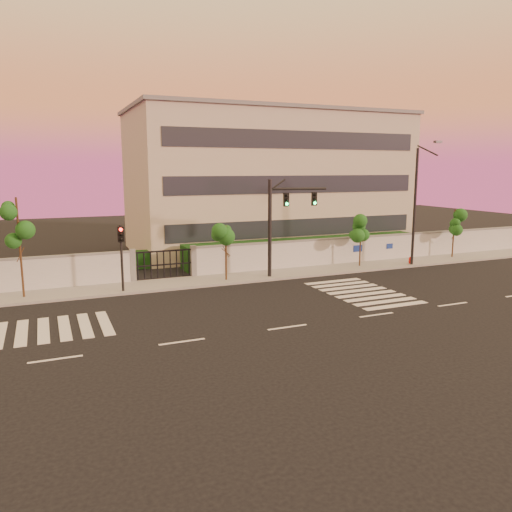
{
  "coord_description": "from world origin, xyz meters",
  "views": [
    {
      "loc": [
        -10.07,
        -19.79,
        7.26
      ],
      "look_at": [
        0.99,
        6.0,
        2.32
      ],
      "focal_mm": 35.0,
      "sensor_mm": 36.0,
      "label": 1
    }
  ],
  "objects": [
    {
      "name": "traffic_signal_secondary",
      "position": [
        -6.01,
        9.52,
        2.58
      ],
      "size": [
        0.32,
        0.32,
        4.06
      ],
      "rotation": [
        0.0,
        0.0,
        0.31
      ],
      "color": "black",
      "rests_on": "ground"
    },
    {
      "name": "street_tree_d",
      "position": [
        0.62,
        10.0,
        2.7
      ],
      "size": [
        1.38,
        1.1,
        3.67
      ],
      "color": "#382314",
      "rests_on": "ground"
    },
    {
      "name": "institutional_building",
      "position": [
        9.0,
        21.99,
        6.16
      ],
      "size": [
        24.4,
        12.4,
        12.25
      ],
      "color": "#BAB19E",
      "rests_on": "ground"
    },
    {
      "name": "road_markings",
      "position": [
        -1.58,
        3.76,
        0.01
      ],
      "size": [
        57.0,
        7.62,
        0.02
      ],
      "color": "silver",
      "rests_on": "ground"
    },
    {
      "name": "streetlight_east",
      "position": [
        15.2,
        9.23,
        4.94
      ],
      "size": [
        0.55,
        2.2,
        9.14
      ],
      "color": "black",
      "rests_on": "ground"
    },
    {
      "name": "ground",
      "position": [
        0.0,
        0.0,
        0.0
      ],
      "size": [
        120.0,
        120.0,
        0.0
      ],
      "primitive_type": "plane",
      "color": "black",
      "rests_on": "ground"
    },
    {
      "name": "hedge_row",
      "position": [
        1.17,
        14.74,
        0.82
      ],
      "size": [
        41.0,
        4.25,
        1.8
      ],
      "color": "#12340F",
      "rests_on": "ground"
    },
    {
      "name": "perimeter_wall",
      "position": [
        0.1,
        12.0,
        1.07
      ],
      "size": [
        60.0,
        0.36,
        2.2
      ],
      "color": "#B0B2B7",
      "rests_on": "ground"
    },
    {
      "name": "sidewalk",
      "position": [
        0.0,
        10.5,
        0.07
      ],
      "size": [
        60.0,
        3.0,
        0.15
      ],
      "primitive_type": "cube",
      "color": "gray",
      "rests_on": "ground"
    },
    {
      "name": "street_tree_f",
      "position": [
        20.42,
        10.69,
        2.95
      ],
      "size": [
        1.39,
        1.11,
        4.01
      ],
      "color": "#382314",
      "rests_on": "ground"
    },
    {
      "name": "street_tree_e",
      "position": [
        11.29,
        10.52,
        2.84
      ],
      "size": [
        1.31,
        1.04,
        3.86
      ],
      "color": "#382314",
      "rests_on": "ground"
    },
    {
      "name": "street_tree_c",
      "position": [
        -11.33,
        10.34,
        4.2
      ],
      "size": [
        1.5,
        1.2,
        5.72
      ],
      "color": "#382314",
      "rests_on": "ground"
    },
    {
      "name": "fire_hydrant",
      "position": [
        15.28,
        9.68,
        0.34
      ],
      "size": [
        0.25,
        0.25,
        0.68
      ],
      "rotation": [
        0.0,
        0.0,
        -0.01
      ],
      "color": "red",
      "rests_on": "ground"
    },
    {
      "name": "traffic_signal_main",
      "position": [
        4.44,
        9.8,
        4.14
      ],
      "size": [
        4.13,
        0.86,
        6.55
      ],
      "rotation": [
        0.0,
        0.0,
        -0.17
      ],
      "color": "black",
      "rests_on": "ground"
    }
  ]
}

